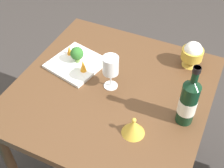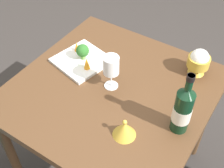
{
  "view_description": "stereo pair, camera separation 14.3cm",
  "coord_description": "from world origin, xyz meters",
  "px_view_note": "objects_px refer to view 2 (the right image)",
  "views": [
    {
      "loc": [
        -0.43,
        0.92,
        1.79
      ],
      "look_at": [
        0.0,
        0.0,
        0.77
      ],
      "focal_mm": 48.4,
      "sensor_mm": 36.0,
      "label": 1
    },
    {
      "loc": [
        -0.55,
        0.85,
        1.79
      ],
      "look_at": [
        0.0,
        0.0,
        0.77
      ],
      "focal_mm": 48.4,
      "sensor_mm": 36.0,
      "label": 2
    }
  ],
  "objects_px": {
    "serving_plate": "(82,60)",
    "broccoli_floret": "(83,51)",
    "wine_glass": "(111,66)",
    "rice_bowl": "(199,61)",
    "carrot_garnish_right": "(77,47)",
    "carrot_garnish_left": "(87,63)",
    "rice_bowl_lid": "(124,129)",
    "wine_bottle": "(183,109)"
  },
  "relations": [
    {
      "from": "wine_bottle",
      "to": "carrot_garnish_left",
      "type": "xyz_separation_m",
      "value": [
        0.54,
        -0.08,
        -0.07
      ]
    },
    {
      "from": "rice_bowl_lid",
      "to": "broccoli_floret",
      "type": "distance_m",
      "value": 0.52
    },
    {
      "from": "wine_bottle",
      "to": "rice_bowl",
      "type": "bearing_deg",
      "value": -79.48
    },
    {
      "from": "carrot_garnish_left",
      "to": "carrot_garnish_right",
      "type": "bearing_deg",
      "value": -33.18
    },
    {
      "from": "carrot_garnish_left",
      "to": "carrot_garnish_right",
      "type": "xyz_separation_m",
      "value": [
        0.13,
        -0.08,
        -0.01
      ]
    },
    {
      "from": "rice_bowl_lid",
      "to": "wine_glass",
      "type": "bearing_deg",
      "value": -46.09
    },
    {
      "from": "serving_plate",
      "to": "carrot_garnish_right",
      "type": "distance_m",
      "value": 0.09
    },
    {
      "from": "rice_bowl",
      "to": "broccoli_floret",
      "type": "xyz_separation_m",
      "value": [
        0.53,
        0.24,
        -0.01
      ]
    },
    {
      "from": "wine_bottle",
      "to": "serving_plate",
      "type": "distance_m",
      "value": 0.63
    },
    {
      "from": "rice_bowl",
      "to": "serving_plate",
      "type": "bearing_deg",
      "value": 24.86
    },
    {
      "from": "carrot_garnish_right",
      "to": "broccoli_floret",
      "type": "bearing_deg",
      "value": 153.13
    },
    {
      "from": "carrot_garnish_left",
      "to": "wine_glass",
      "type": "bearing_deg",
      "value": 170.92
    },
    {
      "from": "rice_bowl_lid",
      "to": "serving_plate",
      "type": "xyz_separation_m",
      "value": [
        0.43,
        -0.28,
        -0.03
      ]
    },
    {
      "from": "rice_bowl",
      "to": "serving_plate",
      "type": "xyz_separation_m",
      "value": [
        0.54,
        0.25,
        -0.07
      ]
    },
    {
      "from": "wine_glass",
      "to": "carrot_garnish_right",
      "type": "relative_size",
      "value": 3.4
    },
    {
      "from": "rice_bowl",
      "to": "serving_plate",
      "type": "distance_m",
      "value": 0.6
    },
    {
      "from": "rice_bowl",
      "to": "carrot_garnish_left",
      "type": "height_order",
      "value": "rice_bowl"
    },
    {
      "from": "serving_plate",
      "to": "rice_bowl_lid",
      "type": "bearing_deg",
      "value": 147.34
    },
    {
      "from": "broccoli_floret",
      "to": "serving_plate",
      "type": "bearing_deg",
      "value": 78.55
    },
    {
      "from": "wine_glass",
      "to": "rice_bowl",
      "type": "height_order",
      "value": "wine_glass"
    },
    {
      "from": "rice_bowl_lid",
      "to": "wine_bottle",
      "type": "bearing_deg",
      "value": -138.25
    },
    {
      "from": "wine_glass",
      "to": "carrot_garnish_right",
      "type": "height_order",
      "value": "wine_glass"
    },
    {
      "from": "broccoli_floret",
      "to": "carrot_garnish_left",
      "type": "bearing_deg",
      "value": 140.94
    },
    {
      "from": "rice_bowl_lid",
      "to": "serving_plate",
      "type": "bearing_deg",
      "value": -32.66
    },
    {
      "from": "wine_glass",
      "to": "rice_bowl_lid",
      "type": "xyz_separation_m",
      "value": [
        -0.2,
        0.21,
        -0.09
      ]
    },
    {
      "from": "wine_glass",
      "to": "carrot_garnish_left",
      "type": "xyz_separation_m",
      "value": [
        0.16,
        -0.03,
        -0.08
      ]
    },
    {
      "from": "wine_bottle",
      "to": "carrot_garnish_right",
      "type": "xyz_separation_m",
      "value": [
        0.67,
        -0.16,
        -0.08
      ]
    },
    {
      "from": "wine_glass",
      "to": "serving_plate",
      "type": "distance_m",
      "value": 0.27
    },
    {
      "from": "rice_bowl",
      "to": "carrot_garnish_right",
      "type": "relative_size",
      "value": 2.69
    },
    {
      "from": "wine_bottle",
      "to": "rice_bowl_lid",
      "type": "distance_m",
      "value": 0.25
    },
    {
      "from": "wine_bottle",
      "to": "broccoli_floret",
      "type": "relative_size",
      "value": 3.59
    },
    {
      "from": "wine_bottle",
      "to": "wine_glass",
      "type": "xyz_separation_m",
      "value": [
        0.38,
        -0.05,
        0.01
      ]
    },
    {
      "from": "wine_glass",
      "to": "broccoli_floret",
      "type": "xyz_separation_m",
      "value": [
        0.23,
        -0.08,
        -0.06
      ]
    },
    {
      "from": "rice_bowl",
      "to": "carrot_garnish_left",
      "type": "relative_size",
      "value": 2.19
    },
    {
      "from": "carrot_garnish_right",
      "to": "carrot_garnish_left",
      "type": "bearing_deg",
      "value": 146.82
    },
    {
      "from": "serving_plate",
      "to": "broccoli_floret",
      "type": "bearing_deg",
      "value": -101.45
    },
    {
      "from": "wine_glass",
      "to": "rice_bowl",
      "type": "distance_m",
      "value": 0.44
    },
    {
      "from": "wine_bottle",
      "to": "serving_plate",
      "type": "bearing_deg",
      "value": -11.18
    },
    {
      "from": "serving_plate",
      "to": "carrot_garnish_right",
      "type": "relative_size",
      "value": 5.68
    },
    {
      "from": "broccoli_floret",
      "to": "carrot_garnish_left",
      "type": "height_order",
      "value": "broccoli_floret"
    },
    {
      "from": "rice_bowl",
      "to": "broccoli_floret",
      "type": "bearing_deg",
      "value": 23.98
    },
    {
      "from": "rice_bowl_lid",
      "to": "carrot_garnish_left",
      "type": "height_order",
      "value": "rice_bowl_lid"
    }
  ]
}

